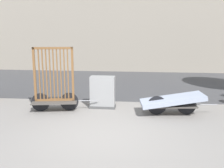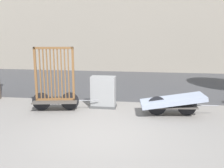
{
  "view_description": "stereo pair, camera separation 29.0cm",
  "coord_description": "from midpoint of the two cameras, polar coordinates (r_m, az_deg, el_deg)",
  "views": [
    {
      "loc": [
        0.87,
        -6.08,
        2.55
      ],
      "look_at": [
        0.0,
        1.92,
        0.93
      ],
      "focal_mm": 42.0,
      "sensor_mm": 36.0,
      "label": 1
    },
    {
      "loc": [
        1.16,
        -6.04,
        2.55
      ],
      "look_at": [
        0.0,
        1.92,
        0.93
      ],
      "focal_mm": 42.0,
      "sensor_mm": 36.0,
      "label": 2
    }
  ],
  "objects": [
    {
      "name": "bike_cart_with_mattress",
      "position": [
        8.29,
        11.97,
        -3.65
      ],
      "size": [
        2.41,
        1.05,
        0.68
      ],
      "rotation": [
        0.0,
        0.0,
        0.11
      ],
      "color": "#4C4742",
      "rests_on": "ground_plane"
    },
    {
      "name": "bike_cart_with_bedframe",
      "position": [
        8.67,
        -13.33,
        -1.11
      ],
      "size": [
        2.16,
        0.97,
        2.07
      ],
      "rotation": [
        0.0,
        0.0,
        0.19
      ],
      "color": "#4C4742",
      "rests_on": "ground_plane"
    },
    {
      "name": "road_strip",
      "position": [
        13.3,
        1.73,
        0.33
      ],
      "size": [
        56.0,
        7.35,
        0.01
      ],
      "color": "#424244",
      "rests_on": "ground_plane"
    },
    {
      "name": "utility_cabinet",
      "position": [
        8.88,
        -3.0,
        -2.02
      ],
      "size": [
        0.88,
        0.46,
        1.07
      ],
      "color": "#4C4C4C",
      "rests_on": "ground_plane"
    },
    {
      "name": "ground_plane",
      "position": [
        6.65,
        -3.1,
        -11.19
      ],
      "size": [
        60.0,
        60.0,
        0.0
      ],
      "primitive_type": "plane",
      "color": "gray"
    }
  ]
}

